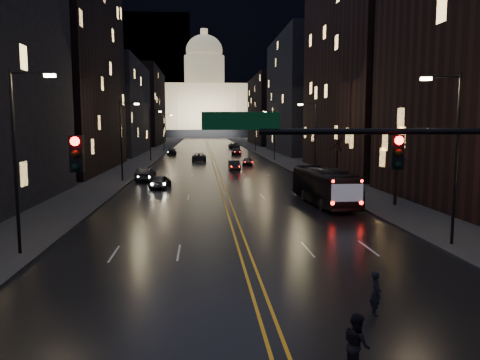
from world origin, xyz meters
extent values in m
plane|color=black|center=(0.00, 0.00, 0.00)|extent=(900.00, 900.00, 0.00)
cube|color=black|center=(0.00, 130.00, 0.01)|extent=(20.00, 320.00, 0.02)
cube|color=black|center=(-14.00, 130.00, 0.08)|extent=(8.00, 320.00, 0.16)
cube|color=black|center=(14.00, 130.00, 0.08)|extent=(8.00, 320.00, 0.16)
cube|color=orange|center=(0.00, 130.00, 0.03)|extent=(0.62, 320.00, 0.01)
cube|color=black|center=(-21.00, 54.00, 14.00)|extent=(12.00, 30.00, 28.00)
cube|color=black|center=(-21.00, 92.00, 10.00)|extent=(12.00, 34.00, 20.00)
cube|color=black|center=(-21.00, 140.00, 12.00)|extent=(12.00, 40.00, 24.00)
cube|color=black|center=(21.00, 50.00, 19.00)|extent=(12.00, 30.00, 38.00)
cube|color=black|center=(21.00, 92.00, 13.00)|extent=(12.00, 34.00, 26.00)
cube|color=black|center=(21.00, 140.00, 11.00)|extent=(12.00, 40.00, 22.00)
cube|color=black|center=(40.00, 380.00, 65.00)|extent=(520.00, 60.00, 130.00)
cube|color=black|center=(0.00, 250.00, 2.00)|extent=(90.00, 50.00, 4.00)
cube|color=#F0CD8B|center=(0.00, 250.00, 16.00)|extent=(80.00, 36.00, 24.00)
cylinder|color=#CFBD85|center=(0.00, 250.00, 36.00)|extent=(22.00, 22.00, 16.00)
ellipsoid|color=#CFBD85|center=(0.00, 250.00, 47.00)|extent=(20.00, 20.00, 17.00)
cylinder|color=#F0CD8B|center=(0.00, 250.00, 55.50)|extent=(4.00, 4.00, 6.00)
cylinder|color=black|center=(5.50, 0.00, 6.20)|extent=(12.00, 0.18, 0.18)
cube|color=black|center=(-5.50, 0.00, 5.60)|extent=(0.35, 0.30, 1.00)
cube|color=black|center=(3.50, 0.00, 5.60)|extent=(0.35, 0.30, 1.00)
sphere|color=#FF0705|center=(-5.50, -0.18, 5.95)|extent=(0.24, 0.24, 0.24)
sphere|color=#FF0705|center=(3.50, -0.18, 5.95)|extent=(0.24, 0.24, 0.24)
cube|color=#053F14|center=(-1.00, 0.00, 6.50)|extent=(2.20, 0.06, 0.50)
cylinder|color=black|center=(11.00, 10.00, 4.50)|extent=(0.16, 0.16, 9.00)
cylinder|color=black|center=(10.10, 10.00, 8.80)|extent=(1.80, 0.10, 0.10)
cube|color=#F9CC95|center=(9.20, 10.00, 8.70)|extent=(0.50, 0.25, 0.15)
cylinder|color=black|center=(-11.00, 10.00, 4.50)|extent=(0.16, 0.16, 9.00)
cylinder|color=black|center=(-10.10, 10.00, 8.80)|extent=(1.80, 0.10, 0.10)
cube|color=#F9CC95|center=(-9.20, 10.00, 8.70)|extent=(0.50, 0.25, 0.15)
cylinder|color=black|center=(11.00, 40.00, 4.50)|extent=(0.16, 0.16, 9.00)
cylinder|color=black|center=(10.10, 40.00, 8.80)|extent=(1.80, 0.10, 0.10)
cube|color=#F9CC95|center=(9.20, 40.00, 8.70)|extent=(0.50, 0.25, 0.15)
cylinder|color=black|center=(-11.00, 40.00, 4.50)|extent=(0.16, 0.16, 9.00)
cylinder|color=black|center=(-10.10, 40.00, 8.80)|extent=(1.80, 0.10, 0.10)
cube|color=#F9CC95|center=(-9.20, 40.00, 8.70)|extent=(0.50, 0.25, 0.15)
cylinder|color=black|center=(11.00, 70.00, 4.50)|extent=(0.16, 0.16, 9.00)
cylinder|color=black|center=(10.10, 70.00, 8.80)|extent=(1.80, 0.10, 0.10)
cube|color=#F9CC95|center=(9.20, 70.00, 8.70)|extent=(0.50, 0.25, 0.15)
cylinder|color=black|center=(-11.00, 70.00, 4.50)|extent=(0.16, 0.16, 9.00)
cylinder|color=black|center=(-10.10, 70.00, 8.80)|extent=(1.80, 0.10, 0.10)
cube|color=#F9CC95|center=(-9.20, 70.00, 8.70)|extent=(0.50, 0.25, 0.15)
cylinder|color=black|center=(11.00, 100.00, 4.50)|extent=(0.16, 0.16, 9.00)
cylinder|color=black|center=(10.10, 100.00, 8.80)|extent=(1.80, 0.10, 0.10)
cube|color=#F9CC95|center=(9.20, 100.00, 8.70)|extent=(0.50, 0.25, 0.15)
cylinder|color=black|center=(-11.00, 100.00, 4.50)|extent=(0.16, 0.16, 9.00)
cylinder|color=black|center=(-10.10, 100.00, 8.80)|extent=(1.80, 0.10, 0.10)
cube|color=#F9CC95|center=(-9.20, 100.00, 8.70)|extent=(0.50, 0.25, 0.15)
cylinder|color=black|center=(13.00, 22.00, 1.75)|extent=(0.24, 0.24, 3.50)
cylinder|color=black|center=(13.00, 38.00, 1.75)|extent=(0.24, 0.24, 3.50)
imported|color=black|center=(7.76, 23.67, 1.46)|extent=(3.18, 10.63, 2.92)
imported|color=black|center=(-6.30, 34.35, 0.71)|extent=(2.23, 4.35, 1.42)
imported|color=black|center=(-8.50, 40.88, 0.75)|extent=(2.03, 4.71, 1.51)
imported|color=black|center=(-2.50, 69.82, 0.74)|extent=(2.52, 5.37, 1.48)
imported|color=black|center=(-8.50, 88.76, 0.72)|extent=(2.44, 5.11, 1.44)
imported|color=black|center=(2.50, 52.42, 0.70)|extent=(1.53, 4.25, 1.40)
imported|color=black|center=(5.11, 59.92, 0.68)|extent=(2.02, 4.11, 1.35)
imported|color=black|center=(5.47, 87.23, 0.71)|extent=(2.64, 5.12, 1.42)
imported|color=black|center=(6.85, 114.27, 0.79)|extent=(3.03, 5.88, 1.59)
imported|color=black|center=(3.68, 1.63, 0.76)|extent=(0.41, 0.59, 1.53)
imported|color=black|center=(1.80, -2.00, 0.82)|extent=(0.54, 0.85, 1.64)
camera|label=1|loc=(-2.12, -13.08, 6.38)|focal=35.00mm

